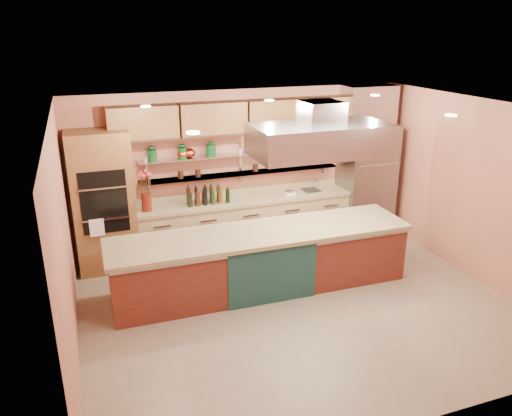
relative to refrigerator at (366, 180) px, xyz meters
name	(u,v)px	position (x,y,z in m)	size (l,w,h in m)	color
floor	(297,306)	(-2.35, -2.14, -1.06)	(6.00, 5.00, 0.02)	gray
ceiling	(304,110)	(-2.35, -2.14, 1.75)	(6.00, 5.00, 0.02)	black
wall_back	(243,168)	(-2.35, 0.36, 0.35)	(6.00, 0.04, 2.80)	#C6765D
wall_front	(415,305)	(-2.35, -4.64, 0.35)	(6.00, 0.04, 2.80)	#C6765D
wall_left	(64,245)	(-5.35, -2.14, 0.35)	(0.04, 5.00, 2.80)	#C6765D
wall_right	(478,191)	(0.65, -2.14, 0.35)	(0.04, 5.00, 2.80)	#C6765D
oven_stack	(104,202)	(-4.80, 0.04, 0.10)	(0.95, 0.64, 2.30)	brown
refrigerator	(366,180)	(0.00, 0.00, 0.00)	(0.95, 0.72, 2.10)	gray
back_counter	(246,223)	(-2.40, 0.06, -0.58)	(3.84, 0.64, 0.93)	tan
wall_shelf_lower	(242,173)	(-2.40, 0.23, 0.30)	(3.60, 0.26, 0.03)	#A8AAAF
wall_shelf_upper	(242,154)	(-2.40, 0.23, 0.65)	(3.60, 0.26, 0.03)	#A8AAAF
upper_cabinets	(245,117)	(-2.35, 0.18, 1.30)	(4.60, 0.36, 0.55)	brown
range_hood	(320,139)	(-1.76, -1.47, 1.20)	(2.00, 1.00, 0.45)	#A8AAAF
ceiling_downlights	(297,110)	(-2.35, -1.94, 1.72)	(4.00, 2.80, 0.02)	#FFE5A5
island	(261,260)	(-2.66, -1.47, -0.59)	(4.45, 0.97, 0.93)	maroon
flower_vase	(147,202)	(-4.13, 0.01, 0.03)	(0.16, 0.16, 0.29)	maroon
oil_bottle_cluster	(208,197)	(-3.08, 0.01, 0.01)	(0.78, 0.22, 0.25)	black
kitchen_scale	(290,192)	(-1.57, 0.01, -0.07)	(0.17, 0.13, 0.10)	white
bar_faucet	(314,185)	(-1.04, 0.11, -0.02)	(0.03, 0.03, 0.20)	silver
copper_kettle	(189,153)	(-3.33, 0.23, 0.75)	(0.20, 0.20, 0.16)	#D34F30
green_canister	(210,150)	(-2.97, 0.23, 0.76)	(0.16, 0.16, 0.19)	#0E421C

